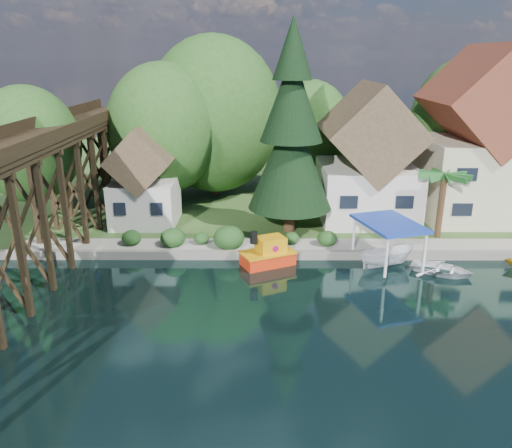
# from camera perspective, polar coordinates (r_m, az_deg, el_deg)

# --- Properties ---
(ground) EXTENTS (140.00, 140.00, 0.00)m
(ground) POSITION_cam_1_polar(r_m,az_deg,el_deg) (27.64, 4.33, -10.44)
(ground) COLOR black
(ground) RESTS_ON ground
(bank) EXTENTS (140.00, 52.00, 0.50)m
(bank) POSITION_cam_1_polar(r_m,az_deg,el_deg) (59.59, 2.07, 5.89)
(bank) COLOR #2E491D
(bank) RESTS_ON ground
(seawall) EXTENTS (60.00, 0.40, 0.62)m
(seawall) POSITION_cam_1_polar(r_m,az_deg,el_deg) (35.17, 9.96, -3.51)
(seawall) COLOR slate
(seawall) RESTS_ON ground
(promenade) EXTENTS (50.00, 2.60, 0.06)m
(promenade) POSITION_cam_1_polar(r_m,az_deg,el_deg) (36.67, 12.74, -2.39)
(promenade) COLOR gray
(promenade) RESTS_ON bank
(trestle_bridge) EXTENTS (4.12, 44.18, 9.30)m
(trestle_bridge) POSITION_cam_1_polar(r_m,az_deg,el_deg) (33.42, -24.68, 2.96)
(trestle_bridge) COLOR black
(trestle_bridge) RESTS_ON ground
(house_left) EXTENTS (7.64, 8.64, 11.02)m
(house_left) POSITION_cam_1_polar(r_m,az_deg,el_deg) (41.90, 12.62, 6.82)
(house_left) COLOR beige
(house_left) RESTS_ON bank
(house_center) EXTENTS (8.65, 9.18, 13.89)m
(house_center) POSITION_cam_1_polar(r_m,az_deg,el_deg) (44.94, 24.00, 8.11)
(house_center) COLOR beige
(house_center) RESTS_ON bank
(shed) EXTENTS (5.09, 5.40, 7.85)m
(shed) POSITION_cam_1_polar(r_m,az_deg,el_deg) (40.76, -12.67, 4.60)
(shed) COLOR beige
(shed) RESTS_ON bank
(bg_trees) EXTENTS (49.90, 13.30, 10.57)m
(bg_trees) POSITION_cam_1_polar(r_m,az_deg,el_deg) (45.84, 3.96, 10.94)
(bg_trees) COLOR #382314
(bg_trees) RESTS_ON bank
(shrubs) EXTENTS (15.76, 2.47, 1.70)m
(shrubs) POSITION_cam_1_polar(r_m,az_deg,el_deg) (35.59, -4.07, -1.41)
(shrubs) COLOR #193B15
(shrubs) RESTS_ON bank
(conifer) EXTENTS (6.35, 6.35, 15.63)m
(conifer) POSITION_cam_1_polar(r_m,az_deg,el_deg) (37.11, 4.05, 10.27)
(conifer) COLOR #382314
(conifer) RESTS_ON bank
(palm_tree) EXTENTS (4.74, 4.74, 5.22)m
(palm_tree) POSITION_cam_1_polar(r_m,az_deg,el_deg) (38.64, 20.73, 4.95)
(palm_tree) COLOR #382314
(palm_tree) RESTS_ON bank
(tugboat) EXTENTS (4.01, 3.23, 2.56)m
(tugboat) POSITION_cam_1_polar(r_m,az_deg,el_deg) (33.65, 1.41, -3.43)
(tugboat) COLOR red
(tugboat) RESTS_ON ground
(boat_white_a) EXTENTS (4.77, 4.33, 0.81)m
(boat_white_a) POSITION_cam_1_polar(r_m,az_deg,el_deg) (34.57, 20.48, -4.70)
(boat_white_a) COLOR white
(boat_white_a) RESTS_ON ground
(boat_canopy) EXTENTS (4.64, 5.64, 3.13)m
(boat_canopy) POSITION_cam_1_polar(r_m,az_deg,el_deg) (34.26, 14.77, -2.62)
(boat_canopy) COLOR white
(boat_canopy) RESTS_ON ground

